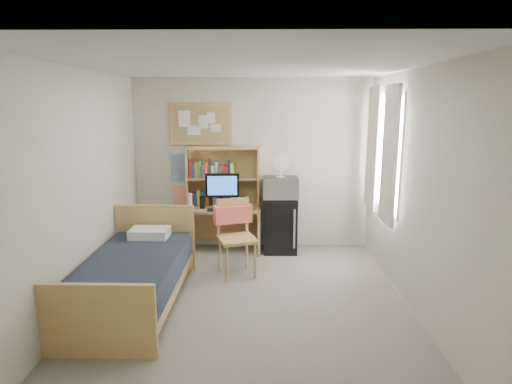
{
  "coord_description": "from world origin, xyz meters",
  "views": [
    {
      "loc": [
        0.15,
        -4.44,
        2.22
      ],
      "look_at": [
        0.08,
        1.2,
        1.05
      ],
      "focal_mm": 30.0,
      "sensor_mm": 36.0,
      "label": 1
    }
  ],
  "objects_px": {
    "desk_chair": "(237,238)",
    "speaker_left": "(202,202)",
    "desk": "(223,229)",
    "monitor": "(222,191)",
    "speaker_right": "(243,202)",
    "bulletin_board": "(200,124)",
    "bed": "(133,282)",
    "mini_fridge": "(280,224)",
    "microwave": "(280,187)",
    "desk_fan": "(281,167)"
  },
  "relations": [
    {
      "from": "bulletin_board",
      "to": "mini_fridge",
      "type": "relative_size",
      "value": 1.11
    },
    {
      "from": "bulletin_board",
      "to": "mini_fridge",
      "type": "bearing_deg",
      "value": -11.76
    },
    {
      "from": "bed",
      "to": "speaker_right",
      "type": "relative_size",
      "value": 11.72
    },
    {
      "from": "bulletin_board",
      "to": "speaker_left",
      "type": "relative_size",
      "value": 5.15
    },
    {
      "from": "mini_fridge",
      "to": "bed",
      "type": "bearing_deg",
      "value": -133.19
    },
    {
      "from": "bed",
      "to": "speaker_left",
      "type": "bearing_deg",
      "value": 72.94
    },
    {
      "from": "bed",
      "to": "speaker_left",
      "type": "xyz_separation_m",
      "value": [
        0.55,
        1.73,
        0.51
      ]
    },
    {
      "from": "monitor",
      "to": "speaker_right",
      "type": "distance_m",
      "value": 0.35
    },
    {
      "from": "monitor",
      "to": "desk",
      "type": "bearing_deg",
      "value": 90.0
    },
    {
      "from": "mini_fridge",
      "to": "desk_fan",
      "type": "xyz_separation_m",
      "value": [
        0.0,
        -0.02,
        0.88
      ]
    },
    {
      "from": "monitor",
      "to": "desk_chair",
      "type": "bearing_deg",
      "value": -75.77
    },
    {
      "from": "desk",
      "to": "speaker_left",
      "type": "distance_m",
      "value": 0.53
    },
    {
      "from": "desk_chair",
      "to": "speaker_left",
      "type": "distance_m",
      "value": 1.06
    },
    {
      "from": "bulletin_board",
      "to": "microwave",
      "type": "bearing_deg",
      "value": -12.66
    },
    {
      "from": "desk_chair",
      "to": "monitor",
      "type": "bearing_deg",
      "value": 87.84
    },
    {
      "from": "bulletin_board",
      "to": "speaker_left",
      "type": "distance_m",
      "value": 1.19
    },
    {
      "from": "bulletin_board",
      "to": "desk",
      "type": "relative_size",
      "value": 0.85
    },
    {
      "from": "desk",
      "to": "desk_fan",
      "type": "distance_m",
      "value": 1.29
    },
    {
      "from": "monitor",
      "to": "speaker_left",
      "type": "height_order",
      "value": "monitor"
    },
    {
      "from": "bed",
      "to": "bulletin_board",
      "type": "bearing_deg",
      "value": 77.14
    },
    {
      "from": "desk_fan",
      "to": "mini_fridge",
      "type": "bearing_deg",
      "value": 90.0
    },
    {
      "from": "desk",
      "to": "speaker_right",
      "type": "relative_size",
      "value": 6.46
    },
    {
      "from": "desk_chair",
      "to": "monitor",
      "type": "xyz_separation_m",
      "value": [
        -0.26,
        0.87,
        0.45
      ]
    },
    {
      "from": "mini_fridge",
      "to": "desk_fan",
      "type": "bearing_deg",
      "value": -90.0
    },
    {
      "from": "bulletin_board",
      "to": "monitor",
      "type": "bearing_deg",
      "value": -44.41
    },
    {
      "from": "bulletin_board",
      "to": "desk",
      "type": "xyz_separation_m",
      "value": [
        0.35,
        -0.28,
        -1.57
      ]
    },
    {
      "from": "desk_chair",
      "to": "speaker_left",
      "type": "bearing_deg",
      "value": 104.36
    },
    {
      "from": "microwave",
      "to": "desk",
      "type": "bearing_deg",
      "value": -179.45
    },
    {
      "from": "mini_fridge",
      "to": "speaker_left",
      "type": "xyz_separation_m",
      "value": [
        -1.16,
        -0.1,
        0.36
      ]
    },
    {
      "from": "microwave",
      "to": "speaker_left",
      "type": "bearing_deg",
      "value": -176.03
    },
    {
      "from": "bed",
      "to": "desk_chair",
      "type": "bearing_deg",
      "value": 38.81
    },
    {
      "from": "speaker_right",
      "to": "mini_fridge",
      "type": "bearing_deg",
      "value": 5.32
    },
    {
      "from": "desk_chair",
      "to": "speaker_right",
      "type": "distance_m",
      "value": 0.92
    },
    {
      "from": "bulletin_board",
      "to": "speaker_right",
      "type": "xyz_separation_m",
      "value": [
        0.65,
        -0.33,
        -1.14
      ]
    },
    {
      "from": "desk",
      "to": "mini_fridge",
      "type": "xyz_separation_m",
      "value": [
        0.86,
        0.03,
        0.08
      ]
    },
    {
      "from": "mini_fridge",
      "to": "speaker_right",
      "type": "xyz_separation_m",
      "value": [
        -0.56,
        -0.08,
        0.36
      ]
    },
    {
      "from": "bulletin_board",
      "to": "desk_chair",
      "type": "height_order",
      "value": "bulletin_board"
    },
    {
      "from": "desk_fan",
      "to": "bed",
      "type": "bearing_deg",
      "value": -133.51
    },
    {
      "from": "bulletin_board",
      "to": "bed",
      "type": "xyz_separation_m",
      "value": [
        -0.5,
        -2.09,
        -1.64
      ]
    },
    {
      "from": "bulletin_board",
      "to": "desk_chair",
      "type": "distance_m",
      "value": 1.96
    },
    {
      "from": "desk",
      "to": "speaker_right",
      "type": "distance_m",
      "value": 0.53
    },
    {
      "from": "desk",
      "to": "speaker_left",
      "type": "height_order",
      "value": "speaker_left"
    },
    {
      "from": "desk",
      "to": "bulletin_board",
      "type": "bearing_deg",
      "value": 138.24
    },
    {
      "from": "desk_chair",
      "to": "bed",
      "type": "relative_size",
      "value": 0.5
    },
    {
      "from": "desk",
      "to": "desk_chair",
      "type": "xyz_separation_m",
      "value": [
        0.26,
        -0.93,
        0.16
      ]
    },
    {
      "from": "desk_chair",
      "to": "mini_fridge",
      "type": "height_order",
      "value": "desk_chair"
    },
    {
      "from": "monitor",
      "to": "speaker_left",
      "type": "relative_size",
      "value": 2.88
    },
    {
      "from": "bulletin_board",
      "to": "desk",
      "type": "distance_m",
      "value": 1.64
    },
    {
      "from": "monitor",
      "to": "bed",
      "type": "bearing_deg",
      "value": -118.52
    },
    {
      "from": "bed",
      "to": "desk_fan",
      "type": "distance_m",
      "value": 2.7
    }
  ]
}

